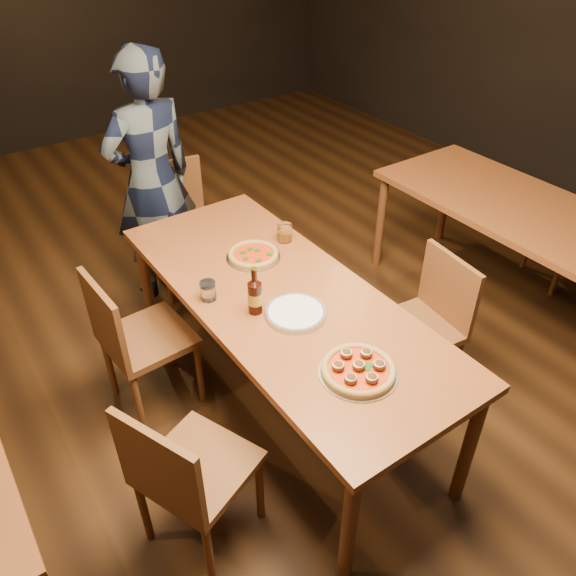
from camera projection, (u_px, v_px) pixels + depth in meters
ground at (283, 402)px, 3.11m from camera, size 9.00×9.00×0.00m
room_shell at (280, 49)px, 2.01m from camera, size 9.00×9.00×9.00m
table_main at (282, 307)px, 2.71m from camera, size 0.80×2.00×0.75m
table_right at (535, 223)px, 3.36m from camera, size 0.80×2.00×0.75m
chair_main_nw at (198, 466)px, 2.26m from camera, size 0.53×0.53×0.87m
chair_main_sw at (148, 337)px, 2.89m from camera, size 0.44×0.44×0.89m
chair_main_e at (416, 328)px, 2.97m from camera, size 0.44×0.44×0.85m
chair_end at (183, 229)px, 3.75m from camera, size 0.49×0.49×0.90m
chair_nbr_right at (576, 224)px, 3.83m from camera, size 0.53×0.53×0.88m
pizza_meatball at (358, 369)px, 2.23m from camera, size 0.32×0.32×0.06m
pizza_margherita at (253, 255)px, 2.92m from camera, size 0.28×0.28×0.04m
plate_stack at (296, 313)px, 2.54m from camera, size 0.27×0.27×0.03m
beer_bottle at (255, 297)px, 2.52m from camera, size 0.07×0.07×0.23m
water_glass at (208, 291)px, 2.62m from camera, size 0.07×0.07×0.09m
amber_glass at (285, 233)px, 3.04m from camera, size 0.08×0.08×0.10m
diner at (152, 180)px, 3.52m from camera, size 0.63×0.45×1.63m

